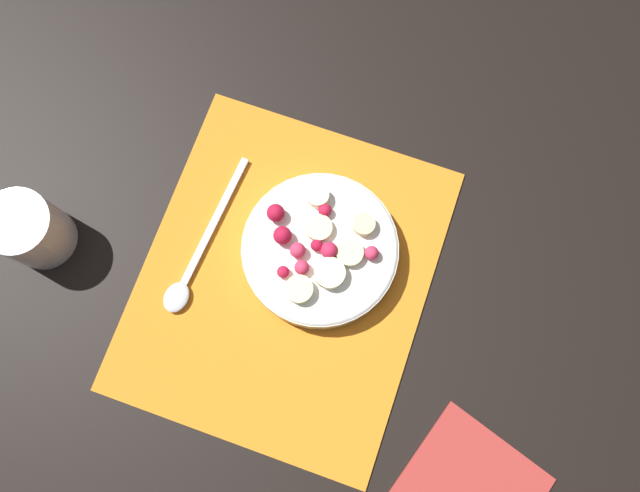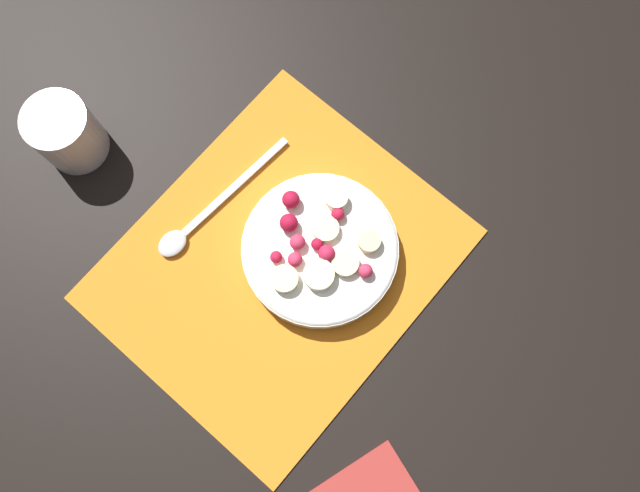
% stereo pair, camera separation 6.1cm
% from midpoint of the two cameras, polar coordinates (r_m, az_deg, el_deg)
% --- Properties ---
extents(ground_plane, '(3.00, 3.00, 0.00)m').
position_cam_midpoint_polar(ground_plane, '(0.77, -5.46, -3.40)').
color(ground_plane, black).
extents(placemat, '(0.40, 0.34, 0.01)m').
position_cam_midpoint_polar(placemat, '(0.76, -5.48, -3.36)').
color(placemat, orange).
rests_on(placemat, ground_plane).
extents(fruit_bowl, '(0.19, 0.19, 0.05)m').
position_cam_midpoint_polar(fruit_bowl, '(0.75, -2.32, -0.74)').
color(fruit_bowl, silver).
rests_on(fruit_bowl, placemat).
extents(spoon, '(0.21, 0.04, 0.01)m').
position_cam_midpoint_polar(spoon, '(0.78, -13.75, -2.09)').
color(spoon, silver).
rests_on(spoon, placemat).
extents(drinking_glass, '(0.08, 0.08, 0.08)m').
position_cam_midpoint_polar(drinking_glass, '(0.82, -26.87, 0.92)').
color(drinking_glass, white).
rests_on(drinking_glass, ground_plane).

